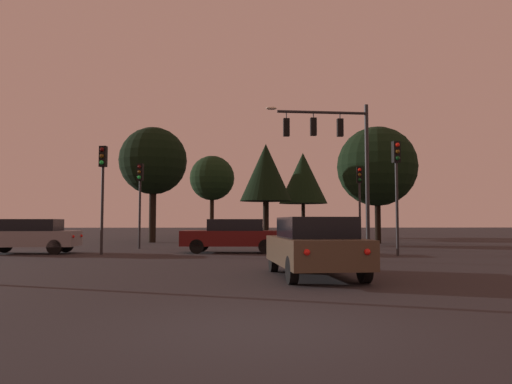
{
  "coord_description": "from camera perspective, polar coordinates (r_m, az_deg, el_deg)",
  "views": [
    {
      "loc": [
        -0.32,
        -6.32,
        1.4
      ],
      "look_at": [
        0.49,
        16.6,
        2.83
      ],
      "focal_mm": 33.67,
      "sensor_mm": 36.0,
      "label": 1
    }
  ],
  "objects": [
    {
      "name": "ground_plane",
      "position": [
        30.86,
        -1.45,
        -6.16
      ],
      "size": [
        168.0,
        168.0,
        0.0
      ],
      "primitive_type": "plane",
      "color": "#262326",
      "rests_on": "ground"
    },
    {
      "name": "car_crossing_right",
      "position": [
        23.52,
        -25.25,
        -4.7
      ],
      "size": [
        4.26,
        1.9,
        1.52
      ],
      "color": "gray",
      "rests_on": "ground"
    },
    {
      "name": "traffic_light_corner_right",
      "position": [
        27.37,
        12.2,
        0.21
      ],
      "size": [
        0.33,
        0.37,
        4.47
      ],
      "color": "#232326",
      "rests_on": "ground"
    },
    {
      "name": "tree_left_far",
      "position": [
        46.05,
        -5.24,
        1.63
      ],
      "size": [
        4.27,
        4.27,
        7.71
      ],
      "color": "black",
      "rests_on": "ground"
    },
    {
      "name": "tree_lot_edge",
      "position": [
        39.71,
        1.18,
        2.31
      ],
      "size": [
        4.29,
        4.29,
        7.87
      ],
      "color": "black",
      "rests_on": "ground"
    },
    {
      "name": "tree_behind_sign",
      "position": [
        45.09,
        5.61,
        1.64
      ],
      "size": [
        4.5,
        4.5,
        7.87
      ],
      "color": "black",
      "rests_on": "ground"
    },
    {
      "name": "traffic_signal_mast_arm",
      "position": [
        24.65,
        9.61,
        5.34
      ],
      "size": [
        5.26,
        0.61,
        7.37
      ],
      "color": "#232326",
      "rests_on": "ground"
    },
    {
      "name": "traffic_light_median",
      "position": [
        25.94,
        -13.63,
        0.42
      ],
      "size": [
        0.34,
        0.37,
        4.47
      ],
      "color": "#232326",
      "rests_on": "ground"
    },
    {
      "name": "car_crossing_left",
      "position": [
        21.91,
        -2.7,
        -5.14
      ],
      "size": [
        4.74,
        2.07,
        1.52
      ],
      "color": "#4C0F0F",
      "rests_on": "ground"
    },
    {
      "name": "traffic_light_far_side",
      "position": [
        21.62,
        -17.76,
        1.61
      ],
      "size": [
        0.33,
        0.37,
        4.66
      ],
      "color": "#232326",
      "rests_on": "ground"
    },
    {
      "name": "tree_right_cluster",
      "position": [
        32.27,
        14.18,
        2.95
      ],
      "size": [
        5.17,
        5.17,
        7.59
      ],
      "color": "black",
      "rests_on": "ground"
    },
    {
      "name": "car_nearside_lane",
      "position": [
        12.38,
        6.97,
        -6.35
      ],
      "size": [
        2.22,
        4.33,
        1.52
      ],
      "color": "#473828",
      "rests_on": "ground"
    },
    {
      "name": "tree_center_horizon",
      "position": [
        33.66,
        -12.11,
        3.59
      ],
      "size": [
        4.61,
        4.61,
        7.88
      ],
      "color": "black",
      "rests_on": "ground"
    },
    {
      "name": "traffic_light_corner_left",
      "position": [
        20.89,
        16.37,
        1.96
      ],
      "size": [
        0.33,
        0.37,
        4.77
      ],
      "color": "#232326",
      "rests_on": "ground"
    }
  ]
}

